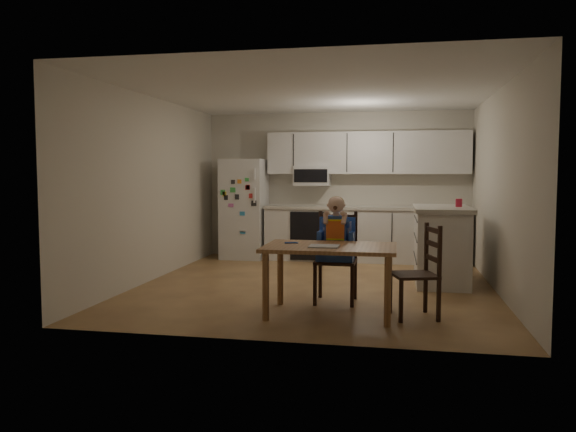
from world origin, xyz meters
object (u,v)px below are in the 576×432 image
at_px(kitchen_island, 441,244).
at_px(chair_side, 423,265).
at_px(chair_booster, 336,238).
at_px(dining_table, 330,255).
at_px(red_cup, 459,203).
at_px(refrigerator, 244,209).

bearing_deg(kitchen_island, chair_side, -99.31).
xyz_separation_m(chair_booster, chair_side, (0.94, -0.54, -0.19)).
bearing_deg(kitchen_island, dining_table, -122.14).
distance_m(kitchen_island, chair_booster, 1.88).
xyz_separation_m(red_cup, chair_side, (-0.53, -1.92, -0.54)).
bearing_deg(refrigerator, kitchen_island, -27.22).
distance_m(kitchen_island, red_cup, 0.60).
relative_size(refrigerator, kitchen_island, 1.23).
bearing_deg(chair_side, red_cup, 147.88).
relative_size(chair_booster, chair_side, 1.27).
distance_m(red_cup, dining_table, 2.52).
bearing_deg(red_cup, chair_side, -105.50).
relative_size(kitchen_island, chair_side, 1.45).
xyz_separation_m(refrigerator, red_cup, (3.39, -1.63, 0.22)).
distance_m(dining_table, chair_booster, 0.63).
relative_size(dining_table, chair_booster, 1.12).
bearing_deg(refrigerator, chair_booster, -57.55).
xyz_separation_m(dining_table, chair_booster, (0.00, 0.62, 0.10)).
distance_m(refrigerator, chair_side, 4.57).
relative_size(dining_table, chair_side, 1.42).
bearing_deg(kitchen_island, chair_booster, -132.32).
height_order(red_cup, chair_side, red_cup).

